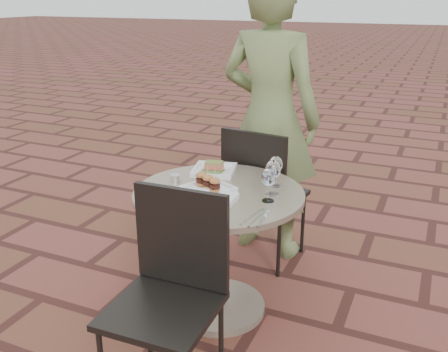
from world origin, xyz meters
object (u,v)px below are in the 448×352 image
at_px(cafe_table, 219,233).
at_px(chair_near, 172,279).
at_px(chair_far, 260,186).
at_px(plate_sliders, 208,186).
at_px(diner, 270,119).
at_px(plate_salmon, 214,169).
at_px(plate_tuna, 208,201).

bearing_deg(cafe_table, chair_near, -85.60).
xyz_separation_m(chair_far, plate_sliders, (-0.07, -0.62, 0.21)).
bearing_deg(diner, plate_sliders, 93.56).
bearing_deg(plate_salmon, diner, 75.86).
relative_size(cafe_table, diner, 0.48).
xyz_separation_m(plate_salmon, plate_tuna, (0.17, -0.43, -0.00)).
xyz_separation_m(chair_near, plate_salmon, (-0.19, 0.85, 0.20)).
relative_size(chair_near, diner, 0.50).
xyz_separation_m(diner, plate_salmon, (-0.14, -0.57, -0.19)).
relative_size(chair_near, plate_sliders, 3.11).
distance_m(chair_far, plate_salmon, 0.43).
bearing_deg(diner, plate_tuna, 97.97).
bearing_deg(cafe_table, plate_sliders, -152.86).
xyz_separation_m(chair_far, plate_salmon, (-0.17, -0.34, 0.20)).
relative_size(diner, plate_tuna, 7.32).
bearing_deg(plate_salmon, chair_near, -77.27).
xyz_separation_m(cafe_table, chair_far, (0.02, 0.59, 0.07)).
height_order(cafe_table, plate_sliders, plate_sliders).
relative_size(plate_salmon, plate_tuna, 1.11).
bearing_deg(cafe_table, diner, 90.32).
bearing_deg(chair_near, plate_tuna, 91.96).
height_order(plate_sliders, plate_tuna, plate_sliders).
bearing_deg(chair_near, cafe_table, 92.69).
bearing_deg(diner, cafe_table, 96.95).
height_order(cafe_table, plate_tuna, plate_tuna).
bearing_deg(chair_far, plate_sliders, 91.16).
distance_m(chair_near, plate_salmon, 0.90).
height_order(chair_near, plate_tuna, chair_near).
xyz_separation_m(chair_far, diner, (-0.03, 0.23, 0.39)).
distance_m(chair_far, plate_sliders, 0.66).
height_order(plate_salmon, plate_sliders, plate_sliders).
xyz_separation_m(cafe_table, plate_sliders, (-0.05, -0.03, 0.28)).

